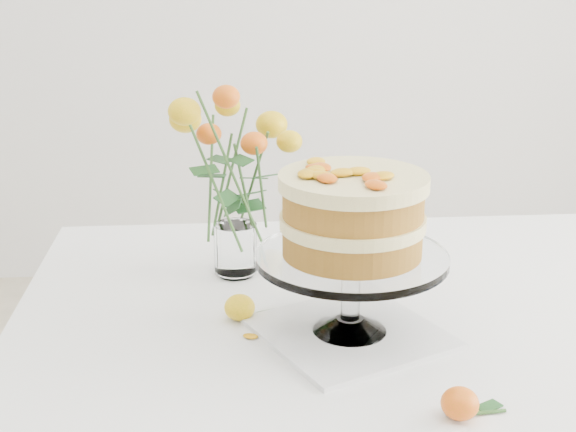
% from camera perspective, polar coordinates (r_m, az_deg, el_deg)
% --- Properties ---
extents(table, '(1.43, 0.93, 0.76)m').
position_cam_1_polar(table, '(1.50, 8.84, -8.81)').
color(table, tan).
rests_on(table, ground).
extents(napkin, '(0.36, 0.36, 0.01)m').
position_cam_1_polar(napkin, '(1.33, 4.39, -8.26)').
color(napkin, white).
rests_on(napkin, table).
extents(cake_stand, '(0.31, 0.31, 0.28)m').
position_cam_1_polar(cake_stand, '(1.26, 4.61, -0.53)').
color(cake_stand, white).
rests_on(cake_stand, napkin).
extents(rose_vase, '(0.28, 0.28, 0.41)m').
position_cam_1_polar(rose_vase, '(1.49, -3.90, 4.48)').
color(rose_vase, white).
rests_on(rose_vase, table).
extents(loose_rose_near, '(0.09, 0.05, 0.04)m').
position_cam_1_polar(loose_rose_near, '(1.38, -3.44, -6.51)').
color(loose_rose_near, yellow).
rests_on(loose_rose_near, table).
extents(loose_rose_far, '(0.09, 0.05, 0.04)m').
position_cam_1_polar(loose_rose_far, '(1.13, 12.14, -12.91)').
color(loose_rose_far, '#CF650A').
rests_on(loose_rose_far, table).
extents(stray_petal_a, '(0.03, 0.02, 0.00)m').
position_cam_1_polar(stray_petal_a, '(1.36, 4.98, -7.87)').
color(stray_petal_a, orange).
rests_on(stray_petal_a, table).
extents(stray_petal_b, '(0.03, 0.02, 0.00)m').
position_cam_1_polar(stray_petal_b, '(1.34, 9.52, -8.40)').
color(stray_petal_b, orange).
rests_on(stray_petal_b, table).
extents(stray_petal_c, '(0.03, 0.02, 0.00)m').
position_cam_1_polar(stray_petal_c, '(1.32, 11.64, -9.07)').
color(stray_petal_c, orange).
rests_on(stray_petal_c, table).
extents(stray_petal_d, '(0.03, 0.02, 0.00)m').
position_cam_1_polar(stray_petal_d, '(1.39, -1.12, -7.18)').
color(stray_petal_d, orange).
rests_on(stray_petal_d, table).
extents(stray_petal_e, '(0.03, 0.02, 0.00)m').
position_cam_1_polar(stray_petal_e, '(1.32, -2.69, -8.55)').
color(stray_petal_e, orange).
rests_on(stray_petal_e, table).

